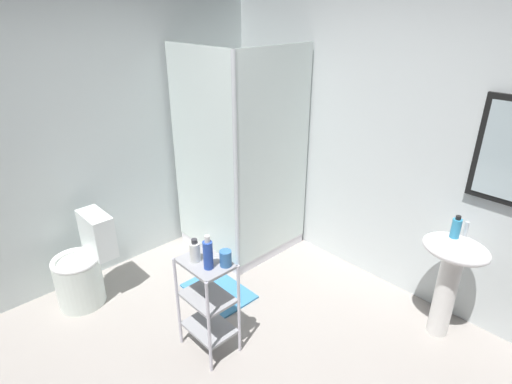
# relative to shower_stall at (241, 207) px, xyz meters

# --- Properties ---
(wall_back) EXTENTS (4.20, 0.14, 2.50)m
(wall_back) POSITION_rel_shower_stall_xyz_m (1.21, 0.63, 0.79)
(wall_back) COLOR silver
(wall_back) RESTS_ON ground_plane
(wall_left) EXTENTS (0.10, 4.20, 2.50)m
(wall_left) POSITION_rel_shower_stall_xyz_m (-0.65, -1.22, 0.79)
(wall_left) COLOR silver
(wall_left) RESTS_ON ground_plane
(shower_stall) EXTENTS (0.92, 0.92, 2.00)m
(shower_stall) POSITION_rel_shower_stall_xyz_m (0.00, 0.00, 0.00)
(shower_stall) COLOR white
(shower_stall) RESTS_ON ground_plane
(pedestal_sink) EXTENTS (0.46, 0.37, 0.81)m
(pedestal_sink) POSITION_rel_shower_stall_xyz_m (1.93, 0.30, 0.12)
(pedestal_sink) COLOR white
(pedestal_sink) RESTS_ON ground_plane
(sink_faucet) EXTENTS (0.03, 0.03, 0.10)m
(sink_faucet) POSITION_rel_shower_stall_xyz_m (1.93, 0.42, 0.40)
(sink_faucet) COLOR silver
(sink_faucet) RESTS_ON pedestal_sink
(toilet) EXTENTS (0.37, 0.49, 0.76)m
(toilet) POSITION_rel_shower_stall_xyz_m (-0.28, -1.48, -0.15)
(toilet) COLOR white
(toilet) RESTS_ON ground_plane
(storage_cart) EXTENTS (0.38, 0.28, 0.74)m
(storage_cart) POSITION_rel_shower_stall_xyz_m (0.85, -1.06, -0.03)
(storage_cart) COLOR silver
(storage_cart) RESTS_ON ground_plane
(hand_soap_bottle) EXTENTS (0.06, 0.06, 0.17)m
(hand_soap_bottle) POSITION_rel_shower_stall_xyz_m (1.89, 0.32, 0.42)
(hand_soap_bottle) COLOR #389ED1
(hand_soap_bottle) RESTS_ON pedestal_sink
(lotion_bottle_white) EXTENTS (0.07, 0.07, 0.17)m
(lotion_bottle_white) POSITION_rel_shower_stall_xyz_m (0.79, -1.10, 0.35)
(lotion_bottle_white) COLOR white
(lotion_bottle_white) RESTS_ON storage_cart
(shampoo_bottle_blue) EXTENTS (0.06, 0.06, 0.24)m
(shampoo_bottle_blue) POSITION_rel_shower_stall_xyz_m (0.92, -1.09, 0.38)
(shampoo_bottle_blue) COLOR #284AB3
(shampoo_bottle_blue) RESTS_ON storage_cart
(rinse_cup) EXTENTS (0.08, 0.08, 0.11)m
(rinse_cup) POSITION_rel_shower_stall_xyz_m (0.97, -0.99, 0.33)
(rinse_cup) COLOR #3870B2
(rinse_cup) RESTS_ON storage_cart
(bath_mat) EXTENTS (0.60, 0.40, 0.02)m
(bath_mat) POSITION_rel_shower_stall_xyz_m (0.40, -0.62, -0.45)
(bath_mat) COLOR teal
(bath_mat) RESTS_ON ground_plane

